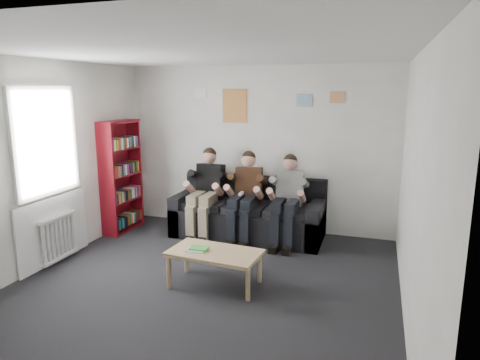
# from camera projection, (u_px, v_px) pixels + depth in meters

# --- Properties ---
(room_shell) EXTENTS (5.00, 5.00, 5.00)m
(room_shell) POSITION_uv_depth(u_px,v_px,m) (197.00, 178.00, 4.74)
(room_shell) COLOR black
(room_shell) RESTS_ON ground
(sofa) EXTENTS (2.37, 0.97, 0.91)m
(sofa) POSITION_uv_depth(u_px,v_px,m) (249.00, 215.00, 6.87)
(sofa) COLOR black
(sofa) RESTS_ON ground
(bookshelf) EXTENTS (0.27, 0.82, 1.83)m
(bookshelf) POSITION_uv_depth(u_px,v_px,m) (122.00, 176.00, 7.02)
(bookshelf) COLOR maroon
(bookshelf) RESTS_ON ground
(coffee_table) EXTENTS (1.08, 0.60, 0.43)m
(coffee_table) POSITION_uv_depth(u_px,v_px,m) (215.00, 255.00, 5.08)
(coffee_table) COLOR tan
(coffee_table) RESTS_ON ground
(game_cases) EXTENTS (0.24, 0.19, 0.03)m
(game_cases) POSITION_uv_depth(u_px,v_px,m) (197.00, 249.00, 5.09)
(game_cases) COLOR white
(game_cases) RESTS_ON coffee_table
(person_left) EXTENTS (0.42, 0.90, 1.40)m
(person_left) POSITION_uv_depth(u_px,v_px,m) (205.00, 193.00, 6.80)
(person_left) COLOR black
(person_left) RESTS_ON sofa
(person_middle) EXTENTS (0.41, 0.88, 1.38)m
(person_middle) POSITION_uv_depth(u_px,v_px,m) (245.00, 197.00, 6.60)
(person_middle) COLOR #4B2919
(person_middle) RESTS_ON sofa
(person_right) EXTENTS (0.40, 0.86, 1.36)m
(person_right) POSITION_uv_depth(u_px,v_px,m) (287.00, 200.00, 6.40)
(person_right) COLOR silver
(person_right) RESTS_ON sofa
(radiator) EXTENTS (0.10, 0.64, 0.60)m
(radiator) POSITION_uv_depth(u_px,v_px,m) (59.00, 237.00, 5.79)
(radiator) COLOR white
(radiator) RESTS_ON ground
(window) EXTENTS (0.05, 1.30, 2.36)m
(window) POSITION_uv_depth(u_px,v_px,m) (50.00, 188.00, 5.67)
(window) COLOR white
(window) RESTS_ON room_shell
(poster_large) EXTENTS (0.42, 0.01, 0.55)m
(poster_large) POSITION_uv_depth(u_px,v_px,m) (235.00, 106.00, 7.04)
(poster_large) COLOR gold
(poster_large) RESTS_ON room_shell
(poster_blue) EXTENTS (0.25, 0.01, 0.20)m
(poster_blue) POSITION_uv_depth(u_px,v_px,m) (304.00, 100.00, 6.67)
(poster_blue) COLOR #3B89CA
(poster_blue) RESTS_ON room_shell
(poster_pink) EXTENTS (0.22, 0.01, 0.18)m
(poster_pink) POSITION_uv_depth(u_px,v_px,m) (337.00, 97.00, 6.50)
(poster_pink) COLOR #D1417B
(poster_pink) RESTS_ON room_shell
(poster_sign) EXTENTS (0.20, 0.01, 0.14)m
(poster_sign) POSITION_uv_depth(u_px,v_px,m) (201.00, 93.00, 7.18)
(poster_sign) COLOR white
(poster_sign) RESTS_ON room_shell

